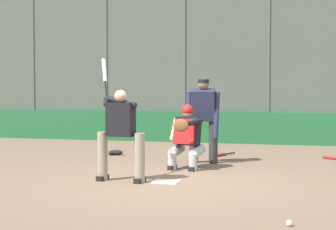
# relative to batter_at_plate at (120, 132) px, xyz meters

# --- Properties ---
(ground_plane) EXTENTS (160.00, 160.00, 0.00)m
(ground_plane) POSITION_rel_batter_at_plate_xyz_m (-0.74, -0.13, -0.82)
(ground_plane) COLOR #7A604C
(home_plate_marker) EXTENTS (0.43, 0.43, 0.01)m
(home_plate_marker) POSITION_rel_batter_at_plate_xyz_m (-0.74, -0.13, -0.82)
(home_plate_marker) COLOR white
(home_plate_marker) RESTS_ON ground_plane
(backstop_fence) EXTENTS (16.50, 0.08, 4.28)m
(backstop_fence) POSITION_rel_batter_at_plate_xyz_m (-0.74, -6.77, 1.41)
(backstop_fence) COLOR #515651
(backstop_fence) RESTS_ON ground_plane
(padding_wall) EXTENTS (16.09, 0.18, 0.87)m
(padding_wall) POSITION_rel_batter_at_plate_xyz_m (-0.74, -6.67, -0.39)
(padding_wall) COLOR #236638
(padding_wall) RESTS_ON ground_plane
(bleachers_beyond) EXTENTS (11.49, 3.05, 1.80)m
(bleachers_beyond) POSITION_rel_batter_at_plate_xyz_m (1.79, -9.63, -0.23)
(bleachers_beyond) COLOR slate
(bleachers_beyond) RESTS_ON ground_plane
(batter_at_plate) EXTENTS (0.93, 0.67, 2.05)m
(batter_at_plate) POSITION_rel_batter_at_plate_xyz_m (0.00, 0.00, 0.00)
(batter_at_plate) COLOR gray
(batter_at_plate) RESTS_ON ground_plane
(catcher_behind_plate) EXTENTS (0.67, 0.82, 1.23)m
(catcher_behind_plate) POSITION_rel_batter_at_plate_xyz_m (-0.75, -1.64, -0.18)
(catcher_behind_plate) COLOR #B7B7BC
(catcher_behind_plate) RESTS_ON ground_plane
(umpire_home) EXTENTS (0.70, 0.46, 1.73)m
(umpire_home) POSITION_rel_batter_at_plate_xyz_m (-0.91, -2.53, 0.11)
(umpire_home) COLOR #333333
(umpire_home) RESTS_ON ground_plane
(spare_bat_near_backstop) EXTENTS (0.73, 0.62, 0.07)m
(spare_bat_near_backstop) POSITION_rel_batter_at_plate_xyz_m (-3.57, -3.69, -0.79)
(spare_bat_near_backstop) COLOR black
(spare_bat_near_backstop) RESTS_ON ground_plane
(spare_bat_third_base_side) EXTENTS (0.44, 0.81, 0.07)m
(spare_bat_third_base_side) POSITION_rel_batter_at_plate_xyz_m (-1.07, -3.71, -0.79)
(spare_bat_third_base_side) COLOR black
(spare_bat_third_base_side) RESTS_ON ground_plane
(fielding_glove_on_dirt) EXTENTS (0.33, 0.25, 0.12)m
(fielding_glove_on_dirt) POSITION_rel_batter_at_plate_xyz_m (1.29, -3.34, -0.76)
(fielding_glove_on_dirt) COLOR black
(fielding_glove_on_dirt) RESTS_ON ground_plane
(baseball_loose) EXTENTS (0.07, 0.07, 0.07)m
(baseball_loose) POSITION_rel_batter_at_plate_xyz_m (-2.82, 2.37, -0.78)
(baseball_loose) COLOR white
(baseball_loose) RESTS_ON ground_plane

